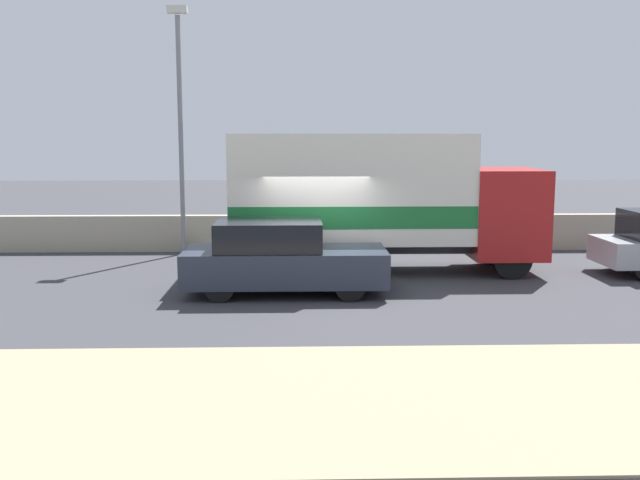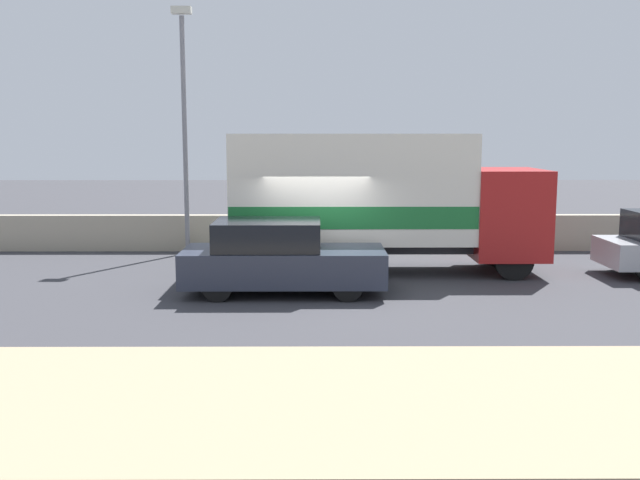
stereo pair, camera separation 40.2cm
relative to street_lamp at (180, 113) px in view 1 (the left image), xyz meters
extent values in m
plane|color=#38383D|center=(3.81, -5.02, -4.08)|extent=(80.00, 80.00, 0.00)
cube|color=#9E896B|center=(3.81, -11.84, -4.06)|extent=(60.00, 4.54, 0.04)
cube|color=#A39984|center=(3.81, 0.51, -3.53)|extent=(60.00, 0.35, 1.08)
cylinder|color=slate|center=(0.00, 0.00, -0.68)|extent=(0.14, 0.14, 6.80)
cube|color=beige|center=(0.00, 0.00, 2.87)|extent=(0.56, 0.28, 0.20)
cube|color=maroon|center=(8.55, -2.95, -2.55)|extent=(1.79, 2.43, 2.19)
cube|color=black|center=(9.43, -2.95, -2.12)|extent=(0.06, 2.06, 0.97)
cube|color=#2D2D33|center=(4.68, -2.95, -3.39)|extent=(5.96, 1.28, 0.25)
cube|color=silver|center=(4.68, -2.95, -1.92)|extent=(5.96, 2.32, 2.68)
cube|color=#19662D|center=(4.68, -2.95, -2.55)|extent=(5.93, 2.34, 0.54)
cylinder|color=black|center=(8.55, -1.96, -3.61)|extent=(0.94, 0.28, 0.94)
cylinder|color=black|center=(8.55, -3.94, -3.61)|extent=(0.94, 0.28, 0.94)
cylinder|color=black|center=(3.04, -1.96, -3.61)|extent=(0.94, 0.28, 0.94)
cylinder|color=black|center=(3.04, -3.94, -3.61)|extent=(0.94, 0.28, 0.94)
cylinder|color=black|center=(4.24, -1.96, -3.61)|extent=(0.94, 0.28, 0.94)
cylinder|color=black|center=(4.24, -3.94, -3.61)|extent=(0.94, 0.28, 0.94)
cube|color=#282D3D|center=(3.09, -5.41, -3.46)|extent=(4.41, 1.84, 0.75)
cube|color=black|center=(2.74, -5.41, -2.77)|extent=(2.29, 1.69, 0.63)
cylinder|color=black|center=(4.46, -4.61, -3.76)|extent=(0.64, 0.20, 0.64)
cylinder|color=black|center=(4.46, -6.21, -3.76)|extent=(0.64, 0.20, 0.64)
cylinder|color=black|center=(1.72, -4.61, -3.76)|extent=(0.64, 0.20, 0.64)
cylinder|color=black|center=(1.72, -6.21, -3.76)|extent=(0.64, 0.20, 0.64)
cylinder|color=black|center=(11.72, -2.75, -3.72)|extent=(0.71, 0.20, 0.71)
camera|label=1|loc=(3.40, -20.80, -0.63)|focal=40.00mm
camera|label=2|loc=(3.80, -20.81, -0.63)|focal=40.00mm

